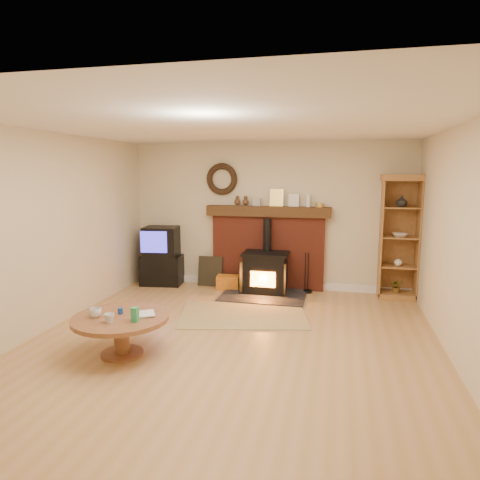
% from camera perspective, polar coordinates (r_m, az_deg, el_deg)
% --- Properties ---
extents(ground, '(5.50, 5.50, 0.00)m').
position_cam_1_polar(ground, '(5.36, -1.23, -13.76)').
color(ground, '#B18549').
rests_on(ground, ground).
extents(room_shell, '(5.02, 5.52, 2.61)m').
position_cam_1_polar(room_shell, '(5.05, -1.23, 4.95)').
color(room_shell, beige).
rests_on(room_shell, ground).
extents(chimney_breast, '(2.20, 0.22, 1.78)m').
position_cam_1_polar(chimney_breast, '(7.66, 3.72, -0.54)').
color(chimney_breast, maroon).
rests_on(chimney_breast, ground).
extents(wood_stove, '(1.40, 1.00, 1.28)m').
position_cam_1_polar(wood_stove, '(7.36, 3.38, -4.52)').
color(wood_stove, black).
rests_on(wood_stove, ground).
extents(area_rug, '(2.04, 1.61, 0.01)m').
position_cam_1_polar(area_rug, '(6.38, 0.41, -9.89)').
color(area_rug, brown).
rests_on(area_rug, ground).
extents(tv_unit, '(0.79, 0.60, 1.08)m').
position_cam_1_polar(tv_unit, '(8.07, -10.40, -2.23)').
color(tv_unit, black).
rests_on(tv_unit, ground).
extents(curio_cabinet, '(0.65, 0.47, 2.04)m').
position_cam_1_polar(curio_cabinet, '(7.48, 20.43, 0.36)').
color(curio_cabinet, brown).
rests_on(curio_cabinet, ground).
extents(firelog_box, '(0.42, 0.28, 0.25)m').
position_cam_1_polar(firelog_box, '(7.68, -1.59, -5.67)').
color(firelog_box, yellow).
rests_on(firelog_box, ground).
extents(leaning_painting, '(0.46, 0.12, 0.54)m').
position_cam_1_polar(leaning_painting, '(7.89, -3.98, -4.17)').
color(leaning_painting, black).
rests_on(leaning_painting, ground).
extents(fire_tools, '(0.16, 0.16, 0.70)m').
position_cam_1_polar(fire_tools, '(7.56, 8.97, -6.16)').
color(fire_tools, black).
rests_on(fire_tools, ground).
extents(coffee_table, '(1.09, 1.09, 0.62)m').
position_cam_1_polar(coffee_table, '(5.13, -15.64, -10.67)').
color(coffee_table, brown).
rests_on(coffee_table, ground).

